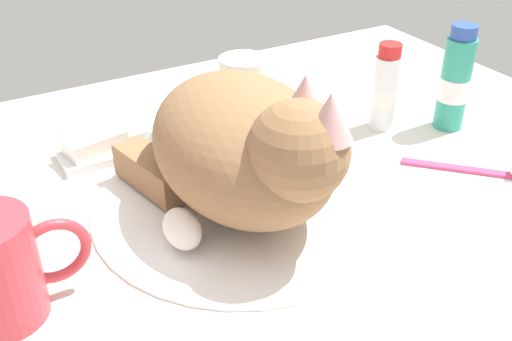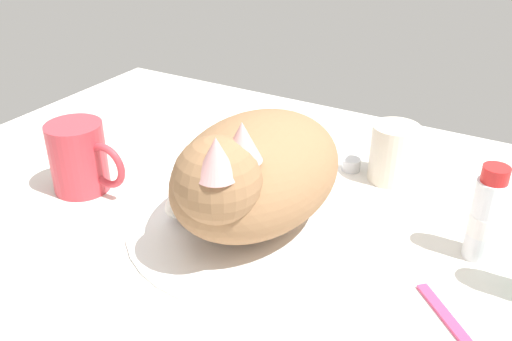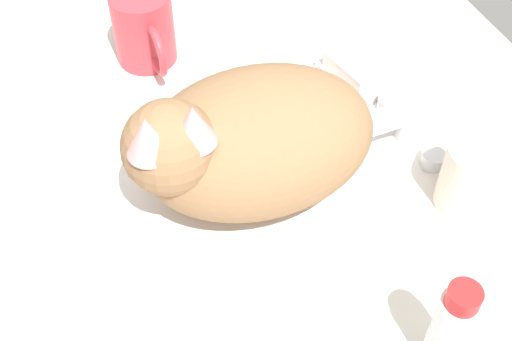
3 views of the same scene
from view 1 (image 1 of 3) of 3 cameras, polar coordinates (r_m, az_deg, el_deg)
The scene contains 10 objects.
ground_plane at distance 67.74cm, azimuth -1.23°, elevation -4.32°, with size 110.00×82.50×3.00cm, color silver.
sink_basin at distance 66.66cm, azimuth -1.25°, elevation -3.01°, with size 32.99×32.99×0.74cm, color white.
faucet at distance 79.68cm, azimuth -7.44°, elevation 4.56°, with size 12.74×11.79×5.26cm.
cat at distance 61.52cm, azimuth -0.80°, elevation 2.28°, with size 20.67×27.82×16.89cm.
rinse_cup at distance 84.82cm, azimuth -1.20°, elevation 7.93°, with size 6.73×6.73×8.46cm.
soap_dish at distance 77.83cm, azimuth -14.88°, elevation 1.51°, with size 9.00×6.40×1.20cm, color white.
soap_bar at distance 77.01cm, azimuth -15.05°, elevation 2.62°, with size 7.19×4.42×2.24cm, color white.
toothpaste_bottle at distance 82.60cm, azimuth 12.14°, elevation 7.48°, with size 3.59×3.59×11.83cm.
mouthwash_bottle at distance 84.56cm, azimuth 18.30°, elevation 8.02°, with size 4.01×4.01×14.27cm.
toothbrush at distance 76.99cm, azimuth 19.77°, elevation 0.21°, with size 11.35×11.46×1.60cm.
Camera 1 is at (-25.89, -48.45, 38.13)cm, focal length 42.31 mm.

